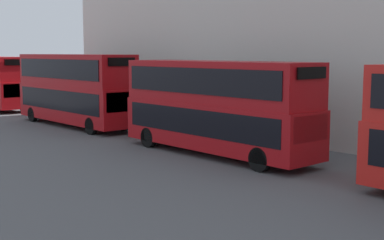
{
  "coord_description": "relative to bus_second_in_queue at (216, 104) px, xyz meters",
  "views": [
    {
      "loc": [
        -15.38,
        2.09,
        4.75
      ],
      "look_at": [
        0.48,
        20.11,
        1.69
      ],
      "focal_mm": 50.0,
      "sensor_mm": 36.0,
      "label": 1
    }
  ],
  "objects": [
    {
      "name": "pedestrian",
      "position": [
        2.14,
        28.32,
        -1.56
      ],
      "size": [
        0.36,
        0.36,
        1.8
      ],
      "color": "#26262D",
      "rests_on": "ground"
    },
    {
      "name": "bus_second_in_queue",
      "position": [
        0.0,
        0.0,
        0.0
      ],
      "size": [
        2.59,
        10.58,
        4.34
      ],
      "color": "#A80F14",
      "rests_on": "ground"
    },
    {
      "name": "bus_third_in_queue",
      "position": [
        0.0,
        13.1,
        0.14
      ],
      "size": [
        2.59,
        10.94,
        4.6
      ],
      "color": "#A80F14",
      "rests_on": "ground"
    }
  ]
}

